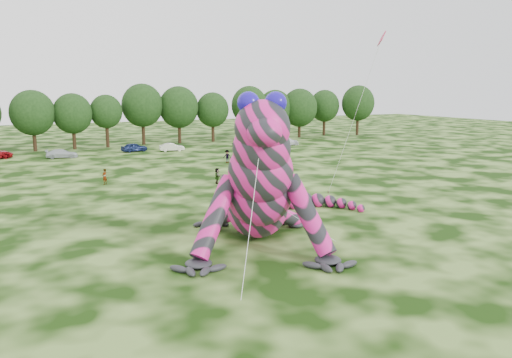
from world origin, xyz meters
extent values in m
plane|color=#16330A|center=(0.00, 0.00, 0.00)|extent=(240.00, 240.00, 0.00)
cube|color=#CA1942|center=(15.14, 6.12, 13.80)|extent=(1.07, 1.27, 1.17)
cylinder|color=silver|center=(14.08, 8.18, 6.90)|extent=(0.02, 0.02, 14.55)
cylinder|color=#382314|center=(13.03, 10.24, 0.12)|extent=(0.08, 0.08, 0.24)
imported|color=silver|center=(-7.07, 46.83, 0.62)|extent=(4.53, 2.48, 1.25)
imported|color=navy|center=(3.69, 49.40, 0.68)|extent=(4.25, 2.40, 1.36)
imported|color=silver|center=(9.11, 47.48, 0.63)|extent=(3.94, 1.74, 1.26)
imported|color=black|center=(21.33, 46.09, 0.62)|extent=(4.57, 2.24, 1.25)
imported|color=white|center=(29.00, 46.41, 0.69)|extent=(5.05, 2.73, 1.39)
imported|color=gray|center=(12.01, 32.17, 0.86)|extent=(1.23, 1.25, 1.73)
imported|color=gray|center=(-5.05, 23.94, 0.81)|extent=(0.69, 0.69, 1.61)
imported|color=gray|center=(5.47, 19.33, 0.81)|extent=(0.65, 1.55, 1.63)
imported|color=gray|center=(16.31, 33.78, 0.78)|extent=(0.95, 0.86, 1.56)
camera|label=1|loc=(-13.27, -27.86, 9.76)|focal=35.00mm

